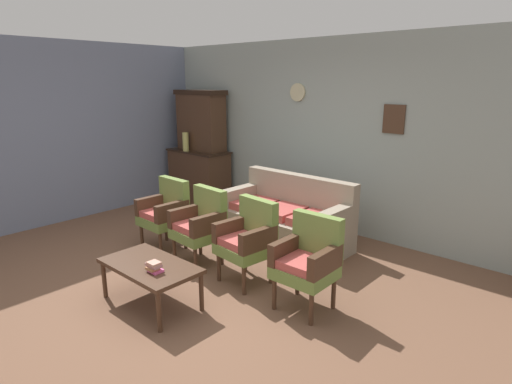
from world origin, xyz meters
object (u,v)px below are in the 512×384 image
(armchair_row_middle, at_px, (200,223))
(coffee_table, at_px, (150,268))
(side_cabinet, at_px, (199,176))
(armchair_by_doorway, at_px, (308,259))
(floral_couch, at_px, (286,220))
(book_stack_on_table, at_px, (154,267))
(vase_on_cabinet, at_px, (186,142))
(armchair_near_cabinet, at_px, (248,238))
(armchair_near_couch_end, at_px, (165,211))

(armchair_row_middle, height_order, coffee_table, armchair_row_middle)
(side_cabinet, bearing_deg, armchair_by_doorway, -25.95)
(armchair_by_doorway, bearing_deg, floral_couch, 135.03)
(side_cabinet, bearing_deg, book_stack_on_table, -46.92)
(floral_couch, bearing_deg, side_cabinet, 166.44)
(vase_on_cabinet, relative_size, armchair_near_cabinet, 0.36)
(floral_couch, xyz_separation_m, armchair_row_middle, (-0.38, -1.16, 0.17))
(armchair_row_middle, bearing_deg, floral_couch, 71.96)
(armchair_by_doorway, xyz_separation_m, coffee_table, (-1.16, -0.96, -0.12))
(vase_on_cabinet, relative_size, coffee_table, 0.32)
(armchair_near_cabinet, bearing_deg, armchair_row_middle, -178.01)
(side_cabinet, relative_size, armchair_by_doorway, 1.28)
(armchair_row_middle, xyz_separation_m, armchair_near_cabinet, (0.74, 0.03, 0.00))
(side_cabinet, distance_m, coffee_table, 3.63)
(vase_on_cabinet, xyz_separation_m, book_stack_on_table, (2.71, -2.59, -0.62))
(side_cabinet, xyz_separation_m, vase_on_cabinet, (-0.11, -0.19, 0.62))
(floral_couch, height_order, armchair_by_doorway, same)
(floral_couch, xyz_separation_m, armchair_by_doorway, (1.16, -1.16, 0.17))
(armchair_near_couch_end, distance_m, armchair_near_cabinet, 1.44)
(vase_on_cabinet, distance_m, armchair_row_middle, 2.72)
(armchair_near_couch_end, distance_m, book_stack_on_table, 1.64)
(armchair_by_doorway, relative_size, coffee_table, 0.90)
(armchair_by_doorway, height_order, coffee_table, armchair_by_doorway)
(vase_on_cabinet, bearing_deg, armchair_near_couch_end, -46.68)
(vase_on_cabinet, xyz_separation_m, armchair_near_cabinet, (2.89, -1.53, -0.59))
(armchair_near_couch_end, relative_size, book_stack_on_table, 5.60)
(side_cabinet, distance_m, book_stack_on_table, 3.80)
(floral_couch, distance_m, coffee_table, 2.12)
(floral_couch, bearing_deg, vase_on_cabinet, 171.08)
(book_stack_on_table, bearing_deg, vase_on_cabinet, 136.26)
(vase_on_cabinet, bearing_deg, book_stack_on_table, -43.74)
(floral_couch, bearing_deg, armchair_near_cabinet, -72.26)
(vase_on_cabinet, height_order, floral_couch, vase_on_cabinet)
(armchair_near_couch_end, height_order, armchair_row_middle, same)
(armchair_near_cabinet, distance_m, armchair_by_doorway, 0.80)
(side_cabinet, height_order, book_stack_on_table, side_cabinet)
(side_cabinet, bearing_deg, vase_on_cabinet, -120.42)
(floral_couch, relative_size, armchair_near_cabinet, 1.93)
(floral_couch, distance_m, armchair_row_middle, 1.23)
(armchair_by_doorway, height_order, book_stack_on_table, armchair_by_doorway)
(coffee_table, relative_size, book_stack_on_table, 6.22)
(armchair_row_middle, distance_m, book_stack_on_table, 1.18)
(armchair_near_couch_end, bearing_deg, armchair_by_doorway, -0.49)
(book_stack_on_table, bearing_deg, side_cabinet, 133.08)
(armchair_near_cabinet, relative_size, coffee_table, 0.90)
(vase_on_cabinet, relative_size, book_stack_on_table, 2.01)
(armchair_by_doorway, distance_m, book_stack_on_table, 1.43)
(vase_on_cabinet, relative_size, armchair_near_couch_end, 0.36)
(side_cabinet, xyz_separation_m, floral_couch, (2.42, -0.58, -0.14))
(armchair_near_cabinet, relative_size, book_stack_on_table, 5.60)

